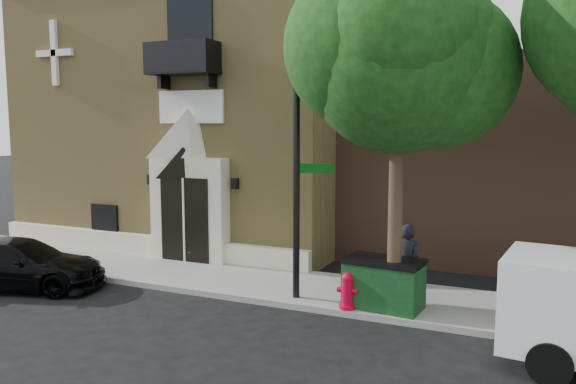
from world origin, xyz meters
name	(u,v)px	position (x,y,z in m)	size (l,w,h in m)	color
ground	(164,291)	(0.00, 0.00, 0.00)	(120.00, 120.00, 0.00)	black
sidewalk	(226,278)	(1.00, 1.50, 0.07)	(42.00, 3.00, 0.15)	gray
church	(220,118)	(-2.99, 7.95, 4.63)	(12.20, 11.01, 9.30)	tan
street_tree_left	(399,53)	(6.03, 0.35, 5.87)	(4.97, 4.38, 7.77)	#38281C
black_sedan	(18,264)	(-3.69, -1.36, 0.66)	(1.86, 4.58, 1.33)	black
street_sign	(297,171)	(3.58, 0.54, 3.25)	(1.17, 0.93, 6.15)	black
fire_hydrant	(348,291)	(4.99, 0.20, 0.57)	(0.49, 0.39, 0.85)	#BB0324
dumpster	(384,283)	(5.73, 0.61, 0.74)	(1.86, 1.18, 1.16)	#0E3313
planter	(194,249)	(-0.82, 2.67, 0.52)	(0.67, 0.58, 0.75)	#425826
pedestrian_near	(407,263)	(6.12, 1.24, 1.10)	(0.69, 0.45, 1.89)	black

